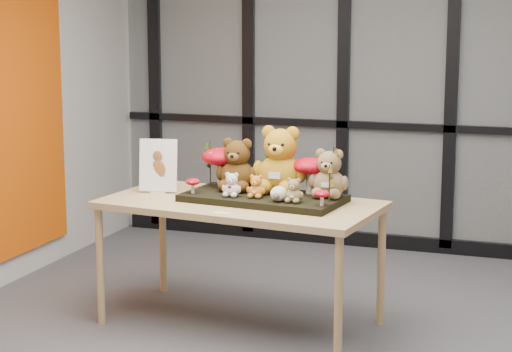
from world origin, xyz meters
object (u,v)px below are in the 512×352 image
at_px(mushroom_back_right, 310,174).
at_px(sign_holder, 158,167).
at_px(bear_white_bow, 232,183).
at_px(bear_pooh_yellow, 281,156).
at_px(bear_small_yellow, 256,185).
at_px(diorama_tray, 263,198).
at_px(bear_tan_back, 329,171).
at_px(mushroom_back_left, 221,165).
at_px(display_table, 240,211).
at_px(mushroom_front_left, 193,185).
at_px(bear_beige_small, 294,189).
at_px(mushroom_front_right, 322,197).
at_px(bear_brown_medium, 237,162).
at_px(plush_cream_hedgehog, 279,193).

distance_m(mushroom_back_right, sign_holder, 1.02).
bearing_deg(bear_white_bow, bear_pooh_yellow, 50.42).
bearing_deg(bear_pooh_yellow, sign_holder, -168.01).
distance_m(bear_small_yellow, mushroom_back_right, 0.37).
bearing_deg(sign_holder, mushroom_back_right, -6.86).
relative_size(diorama_tray, mushroom_back_right, 3.90).
bearing_deg(bear_tan_back, bear_pooh_yellow, 178.93).
bearing_deg(bear_pooh_yellow, mushroom_back_left, -179.22).
relative_size(bear_tan_back, bear_white_bow, 1.97).
bearing_deg(mushroom_back_left, display_table, -45.23).
relative_size(diorama_tray, mushroom_front_left, 9.37).
bearing_deg(diorama_tray, bear_white_bow, -139.02).
height_order(bear_beige_small, mushroom_front_right, bear_beige_small).
relative_size(display_table, bear_small_yellow, 11.38).
relative_size(bear_tan_back, bear_small_yellow, 2.08).
bearing_deg(bear_beige_small, bear_tan_back, 61.78).
bearing_deg(sign_holder, display_table, -20.69).
bearing_deg(bear_small_yellow, bear_pooh_yellow, 74.48).
height_order(bear_small_yellow, mushroom_back_left, mushroom_back_left).
bearing_deg(bear_brown_medium, plush_cream_hedgehog, -28.23).
bearing_deg(display_table, bear_brown_medium, 123.05).
bearing_deg(mushroom_back_left, bear_tan_back, -6.58).
bearing_deg(bear_pooh_yellow, bear_small_yellow, -105.52).
bearing_deg(bear_tan_back, bear_beige_small, -118.22).
relative_size(plush_cream_hedgehog, mushroom_back_right, 0.41).
relative_size(diorama_tray, bear_beige_small, 6.02).
distance_m(bear_tan_back, bear_small_yellow, 0.46).
bearing_deg(mushroom_front_right, mushroom_back_right, 117.13).
height_order(diorama_tray, bear_beige_small, bear_beige_small).
bearing_deg(mushroom_back_left, sign_holder, -163.22).
distance_m(display_table, mushroom_back_left, 0.39).
bearing_deg(sign_holder, mushroom_back_left, 4.49).
relative_size(bear_small_yellow, mushroom_front_left, 1.50).
bearing_deg(mushroom_front_right, mushroom_front_left, 173.99).
xyz_separation_m(bear_pooh_yellow, bear_beige_small, (0.17, -0.27, -0.15)).
relative_size(bear_tan_back, mushroom_back_right, 1.30).
bearing_deg(diorama_tray, bear_beige_small, -25.26).
relative_size(plush_cream_hedgehog, sign_holder, 0.29).
relative_size(diorama_tray, plush_cream_hedgehog, 9.60).
relative_size(bear_tan_back, plush_cream_hedgehog, 3.21).
xyz_separation_m(bear_pooh_yellow, plush_cream_hedgehog, (0.08, -0.28, -0.18)).
relative_size(bear_pooh_yellow, sign_holder, 1.32).
bearing_deg(bear_white_bow, diorama_tray, 40.98).
distance_m(diorama_tray, mushroom_back_right, 0.34).
relative_size(diorama_tray, bear_brown_medium, 2.68).
distance_m(bear_pooh_yellow, plush_cream_hedgehog, 0.34).
xyz_separation_m(bear_brown_medium, mushroom_front_right, (0.65, -0.29, -0.13)).
height_order(bear_pooh_yellow, sign_holder, bear_pooh_yellow).
xyz_separation_m(bear_beige_small, mushroom_front_right, (0.19, -0.04, -0.03)).
height_order(diorama_tray, bear_tan_back, bear_tan_back).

